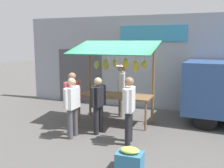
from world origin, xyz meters
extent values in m
plane|color=#514F4C|center=(0.00, 0.00, 0.00)|extent=(40.00, 40.00, 0.00)
cube|color=#8C939E|center=(0.00, -2.20, 1.70)|extent=(9.00, 0.25, 3.40)
cube|color=teal|center=(-0.63, -2.06, 2.75)|extent=(2.40, 0.06, 0.56)
cube|color=#47474C|center=(2.31, -2.07, 1.10)|extent=(1.90, 0.04, 2.10)
cube|color=brown|center=(0.00, 0.00, 0.85)|extent=(2.20, 0.90, 0.05)
cylinder|color=brown|center=(1.04, 0.39, 0.41)|extent=(0.06, 0.06, 0.83)
cylinder|color=brown|center=(-1.04, 0.39, 0.41)|extent=(0.06, 0.06, 0.83)
cylinder|color=brown|center=(1.04, -0.39, 0.41)|extent=(0.06, 0.06, 0.83)
cylinder|color=brown|center=(-1.04, -0.39, 0.41)|extent=(0.06, 0.06, 0.83)
cylinder|color=brown|center=(1.06, -0.40, 1.18)|extent=(0.07, 0.07, 2.35)
cylinder|color=brown|center=(-1.06, -0.40, 1.18)|extent=(0.07, 0.07, 2.35)
cylinder|color=brown|center=(0.00, -0.40, 2.15)|extent=(2.12, 0.06, 0.06)
cube|color=#23724C|center=(0.00, 0.15, 2.30)|extent=(2.50, 1.46, 0.39)
cylinder|color=brown|center=(-0.77, -0.40, 2.03)|extent=(0.01, 0.01, 0.23)
ellipsoid|color=gold|center=(-0.77, -0.40, 1.79)|extent=(0.27, 0.28, 0.26)
cylinder|color=brown|center=(-0.50, -0.41, 2.03)|extent=(0.01, 0.01, 0.25)
ellipsoid|color=yellow|center=(-0.50, -0.41, 1.72)|extent=(0.26, 0.27, 0.37)
cylinder|color=brown|center=(-0.18, -0.42, 2.06)|extent=(0.01, 0.01, 0.19)
ellipsoid|color=yellow|center=(-0.18, -0.42, 1.80)|extent=(0.21, 0.17, 0.33)
cylinder|color=brown|center=(0.17, -0.38, 2.05)|extent=(0.01, 0.01, 0.21)
ellipsoid|color=gold|center=(0.17, -0.38, 1.81)|extent=(0.17, 0.18, 0.27)
cylinder|color=brown|center=(0.47, -0.34, 2.03)|extent=(0.01, 0.01, 0.23)
ellipsoid|color=gold|center=(0.47, -0.34, 1.74)|extent=(0.25, 0.21, 0.35)
cylinder|color=brown|center=(0.78, -0.34, 2.01)|extent=(0.01, 0.01, 0.29)
ellipsoid|color=#B2CC4C|center=(0.78, -0.34, 1.73)|extent=(0.19, 0.17, 0.26)
ellipsoid|color=gold|center=(-0.61, 0.24, 0.93)|extent=(0.20, 0.22, 0.10)
sphere|color=#729E4C|center=(0.84, -0.31, 0.98)|extent=(0.20, 0.20, 0.20)
cylinder|color=#726656|center=(0.12, -0.89, 0.43)|extent=(0.14, 0.14, 0.85)
cylinder|color=#726656|center=(0.05, -0.61, 0.43)|extent=(0.14, 0.14, 0.85)
cube|color=silver|center=(0.08, -0.75, 1.16)|extent=(0.34, 0.55, 0.60)
cylinder|color=silver|center=(0.16, -1.06, 1.18)|extent=(0.09, 0.09, 0.56)
cylinder|color=silver|center=(0.01, -0.44, 1.18)|extent=(0.09, 0.09, 0.56)
sphere|color=#8C664C|center=(0.08, -0.75, 1.61)|extent=(0.23, 0.23, 0.23)
cylinder|color=beige|center=(0.08, -0.75, 1.68)|extent=(0.45, 0.45, 0.02)
cylinder|color=#726656|center=(0.97, 1.07, 0.40)|extent=(0.14, 0.14, 0.80)
cylinder|color=#726656|center=(0.93, 0.81, 0.40)|extent=(0.14, 0.14, 0.80)
cube|color=#BF4C51|center=(0.95, 0.94, 1.08)|extent=(0.30, 0.51, 0.57)
cylinder|color=#BF4C51|center=(1.00, 1.24, 1.11)|extent=(0.09, 0.09, 0.52)
cylinder|color=#BF4C51|center=(0.89, 0.64, 1.11)|extent=(0.09, 0.09, 0.52)
sphere|color=#8C664C|center=(0.95, 0.94, 1.51)|extent=(0.22, 0.22, 0.22)
cylinder|color=#232328|center=(-0.90, 1.57, 0.41)|extent=(0.14, 0.14, 0.81)
cylinder|color=#232328|center=(-0.87, 1.31, 0.41)|extent=(0.14, 0.14, 0.81)
cube|color=silver|center=(-0.88, 1.44, 1.10)|extent=(0.27, 0.51, 0.58)
cylinder|color=silver|center=(-0.92, 1.74, 1.12)|extent=(0.09, 0.09, 0.53)
cylinder|color=silver|center=(-0.85, 1.14, 1.12)|extent=(0.09, 0.09, 0.53)
sphere|color=#8C664C|center=(-0.88, 1.44, 1.53)|extent=(0.22, 0.22, 0.22)
cylinder|color=#4C4C51|center=(0.61, 1.70, 0.39)|extent=(0.14, 0.14, 0.77)
cylinder|color=#4C4C51|center=(0.60, 1.44, 0.39)|extent=(0.14, 0.14, 0.77)
cube|color=silver|center=(0.61, 1.57, 1.05)|extent=(0.23, 0.47, 0.55)
cylinder|color=silver|center=(0.61, 1.86, 1.07)|extent=(0.09, 0.09, 0.50)
cylinder|color=silver|center=(0.60, 1.28, 1.07)|extent=(0.09, 0.09, 0.50)
sphere|color=tan|center=(0.61, 1.57, 1.46)|extent=(0.21, 0.21, 0.21)
cylinder|color=#232328|center=(0.12, 1.18, 0.38)|extent=(0.14, 0.14, 0.76)
cylinder|color=#232328|center=(0.09, 0.92, 0.38)|extent=(0.14, 0.14, 0.76)
cube|color=black|center=(0.11, 1.05, 1.03)|extent=(0.26, 0.48, 0.54)
cylinder|color=black|center=(0.13, 1.34, 1.05)|extent=(0.09, 0.09, 0.49)
cylinder|color=black|center=(0.08, 0.76, 1.05)|extent=(0.09, 0.09, 0.49)
sphere|color=tan|center=(0.11, 1.05, 1.43)|extent=(0.21, 0.21, 0.21)
cube|color=black|center=(-2.82, -1.11, 1.38)|extent=(1.49, 1.87, 0.68)
cylinder|color=black|center=(-2.60, -0.29, 0.33)|extent=(0.67, 0.21, 0.66)
cylinder|color=black|center=(-2.68, -1.95, 0.33)|extent=(0.67, 0.21, 0.66)
cube|color=teal|center=(-1.30, 2.68, 0.17)|extent=(0.52, 0.39, 0.33)
ellipsoid|color=#B2CC4C|center=(-1.30, 2.68, 0.38)|extent=(0.39, 0.28, 0.12)
camera|label=1|loc=(-2.74, 7.35, 2.49)|focal=42.37mm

